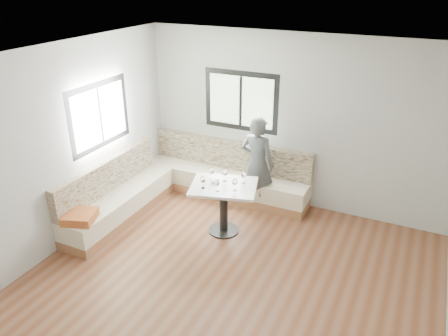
{
  "coord_description": "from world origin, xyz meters",
  "views": [
    {
      "loc": [
        1.85,
        -3.89,
        3.65
      ],
      "look_at": [
        -0.63,
        1.28,
        1.0
      ],
      "focal_mm": 35.0,
      "sensor_mm": 36.0,
      "label": 1
    }
  ],
  "objects": [
    {
      "name": "olive_ramekin",
      "position": [
        -0.75,
        1.21,
        0.8
      ],
      "size": [
        0.11,
        0.11,
        0.04
      ],
      "color": "white",
      "rests_on": "table"
    },
    {
      "name": "wine_glass_d",
      "position": [
        -0.63,
        1.32,
        0.9
      ],
      "size": [
        0.08,
        0.08,
        0.19
      ],
      "color": "white",
      "rests_on": "table"
    },
    {
      "name": "wine_glass_c",
      "position": [
        -0.38,
        1.11,
        0.9
      ],
      "size": [
        0.08,
        0.08,
        0.19
      ],
      "color": "white",
      "rests_on": "table"
    },
    {
      "name": "wine_glass_f",
      "position": [
        -0.84,
        1.29,
        0.9
      ],
      "size": [
        0.08,
        0.08,
        0.19
      ],
      "color": "white",
      "rests_on": "table"
    },
    {
      "name": "wine_glass_b",
      "position": [
        -0.6,
        0.98,
        0.9
      ],
      "size": [
        0.08,
        0.08,
        0.19
      ],
      "color": "white",
      "rests_on": "table"
    },
    {
      "name": "table",
      "position": [
        -0.59,
        1.18,
        0.58
      ],
      "size": [
        1.11,
        0.97,
        0.77
      ],
      "rotation": [
        0.0,
        0.0,
        0.29
      ],
      "color": "black",
      "rests_on": "ground"
    },
    {
      "name": "wine_glass_a",
      "position": [
        -0.82,
        0.98,
        0.9
      ],
      "size": [
        0.08,
        0.08,
        0.19
      ],
      "color": "white",
      "rests_on": "table"
    },
    {
      "name": "wine_glass_e",
      "position": [
        -0.36,
        1.38,
        0.9
      ],
      "size": [
        0.08,
        0.08,
        0.19
      ],
      "color": "white",
      "rests_on": "table"
    },
    {
      "name": "room",
      "position": [
        -0.08,
        0.08,
        1.41
      ],
      "size": [
        5.01,
        5.01,
        2.81
      ],
      "color": "brown",
      "rests_on": "ground"
    },
    {
      "name": "banquette",
      "position": [
        -1.59,
        1.62,
        0.33
      ],
      "size": [
        2.9,
        2.83,
        0.95
      ],
      "color": "#9C653F",
      "rests_on": "ground"
    },
    {
      "name": "person",
      "position": [
        -0.43,
        2.09,
        0.79
      ],
      "size": [
        0.61,
        0.43,
        1.57
      ],
      "primitive_type": "imported",
      "rotation": [
        0.0,
        0.0,
        3.04
      ],
      "color": "#494E50",
      "rests_on": "ground"
    }
  ]
}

